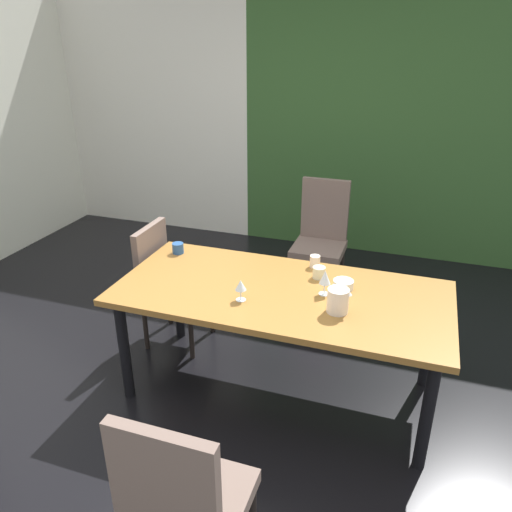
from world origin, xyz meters
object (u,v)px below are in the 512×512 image
at_px(cup_corner, 178,248).
at_px(cup_rear, 315,261).
at_px(chair_left_far, 168,277).
at_px(wine_glass_center, 325,278).
at_px(cup_north, 319,272).
at_px(chair_head_far, 321,235).
at_px(dining_table, 281,301).
at_px(wine_glass_right, 241,286).
at_px(serving_bowl_west, 343,284).
at_px(chair_head_near, 182,503).
at_px(pitcher_near_window, 338,300).

relative_size(cup_corner, cup_rear, 0.99).
bearing_deg(cup_rear, cup_corner, -174.81).
distance_m(chair_left_far, wine_glass_center, 1.31).
relative_size(chair_left_far, cup_north, 11.26).
bearing_deg(wine_glass_center, chair_head_far, 102.29).
bearing_deg(chair_head_far, dining_table, 91.67).
bearing_deg(wine_glass_right, chair_head_far, 84.71).
relative_size(chair_left_far, wine_glass_right, 7.01).
bearing_deg(wine_glass_center, chair_left_far, 166.97).
height_order(serving_bowl_west, cup_rear, cup_rear).
xyz_separation_m(serving_bowl_west, cup_north, (-0.17, 0.09, 0.01)).
bearing_deg(wine_glass_center, serving_bowl_west, 50.23).
bearing_deg(cup_north, wine_glass_right, -130.61).
xyz_separation_m(chair_head_near, cup_north, (0.16, 1.68, 0.23)).
distance_m(chair_head_near, wine_glass_center, 1.52).
bearing_deg(cup_corner, wine_glass_right, -36.82).
bearing_deg(chair_head_near, chair_left_far, 119.61).
relative_size(serving_bowl_west, cup_north, 1.53).
bearing_deg(chair_head_far, cup_rear, 99.07).
bearing_deg(chair_head_near, cup_rear, 86.86).
bearing_deg(dining_table, wine_glass_center, 8.14).
bearing_deg(pitcher_near_window, cup_north, 116.34).
bearing_deg(chair_head_far, wine_glass_center, 102.29).
relative_size(dining_table, chair_head_far, 1.95).
xyz_separation_m(wine_glass_center, cup_north, (-0.08, 0.21, -0.07)).
bearing_deg(cup_corner, chair_head_far, 53.99).
distance_m(wine_glass_right, cup_north, 0.58).
relative_size(wine_glass_right, serving_bowl_west, 1.05).
bearing_deg(chair_head_far, chair_left_far, 50.00).
xyz_separation_m(chair_left_far, chair_head_near, (1.00, -1.75, 0.03)).
height_order(chair_left_far, cup_corner, chair_left_far).
height_order(wine_glass_right, cup_rear, wine_glass_right).
bearing_deg(pitcher_near_window, chair_head_far, 104.85).
distance_m(cup_corner, cup_rear, 0.99).
bearing_deg(chair_head_far, chair_head_near, 91.31).
relative_size(dining_table, cup_corner, 25.21).
xyz_separation_m(wine_glass_right, cup_rear, (0.32, 0.59, -0.05)).
height_order(wine_glass_center, serving_bowl_west, wine_glass_center).
relative_size(chair_head_far, wine_glass_right, 7.93).
xyz_separation_m(wine_glass_center, cup_corner, (-1.12, 0.27, -0.07)).
distance_m(wine_glass_center, pitcher_near_window, 0.22).
distance_m(chair_head_near, chair_head_far, 2.87).
bearing_deg(cup_corner, cup_north, -3.36).
distance_m(serving_bowl_west, pitcher_near_window, 0.30).
bearing_deg(chair_head_far, cup_north, 100.77).
relative_size(chair_head_far, pitcher_near_window, 7.20).
bearing_deg(cup_rear, serving_bowl_west, -45.93).
relative_size(chair_head_near, serving_bowl_west, 8.10).
height_order(dining_table, serving_bowl_west, serving_bowl_west).
distance_m(serving_bowl_west, cup_rear, 0.34).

